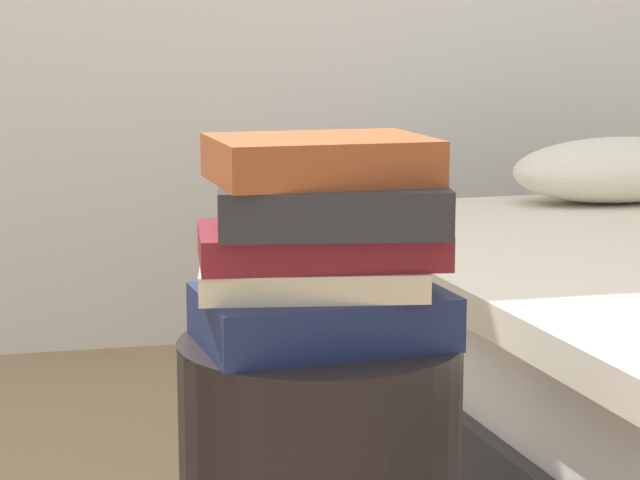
% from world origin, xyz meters
% --- Properties ---
extents(book_navy, '(0.30, 0.21, 0.06)m').
position_xyz_m(book_navy, '(0.00, -0.01, 0.55)').
color(book_navy, '#19234C').
rests_on(book_navy, side_table).
extents(book_cream, '(0.29, 0.24, 0.03)m').
position_xyz_m(book_cream, '(-0.01, 0.01, 0.60)').
color(book_cream, beige).
rests_on(book_cream, book_navy).
extents(book_maroon, '(0.30, 0.21, 0.04)m').
position_xyz_m(book_maroon, '(-0.00, -0.00, 0.63)').
color(book_maroon, maroon).
rests_on(book_maroon, book_cream).
extents(book_charcoal, '(0.29, 0.25, 0.05)m').
position_xyz_m(book_charcoal, '(0.01, -0.01, 0.68)').
color(book_charcoal, '#28282D').
rests_on(book_charcoal, book_maroon).
extents(book_rust, '(0.25, 0.20, 0.05)m').
position_xyz_m(book_rust, '(-0.00, -0.00, 0.73)').
color(book_rust, '#994723').
rests_on(book_rust, book_charcoal).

